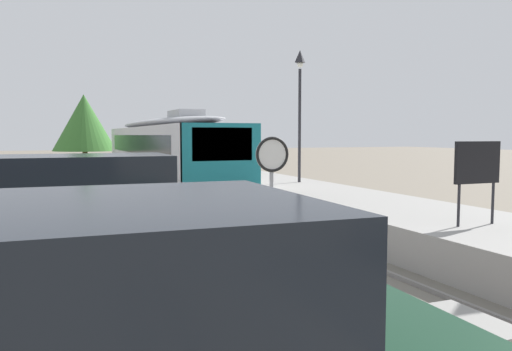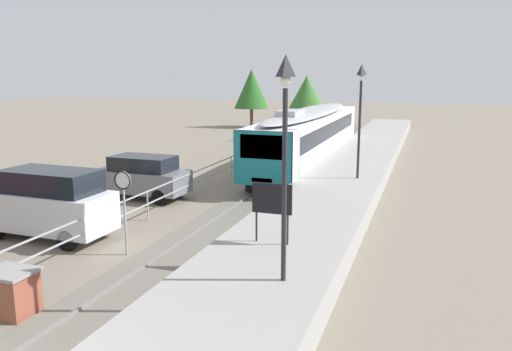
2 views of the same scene
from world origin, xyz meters
name	(u,v)px [view 2 (image 2 of 2)]	position (x,y,z in m)	size (l,w,h in m)	color
ground_plane	(242,175)	(-3.00, 22.00, 0.00)	(160.00, 160.00, 0.00)	slate
track_rails	(292,178)	(0.00, 22.00, 0.03)	(3.20, 60.00, 0.14)	#6B665B
commuter_train	(310,132)	(0.00, 26.26, 2.15)	(2.82, 19.51, 3.74)	silver
station_platform	(350,174)	(3.25, 22.00, 0.45)	(3.90, 60.00, 0.90)	#999691
platform_lamp_near_end	(285,127)	(4.08, 5.97, 4.62)	(0.34, 0.34, 5.35)	#232328
platform_lamp_mid_platform	(361,100)	(4.08, 18.89, 4.62)	(0.34, 0.34, 5.35)	#232328
platform_notice_board	(272,201)	(2.99, 8.52, 2.19)	(1.20, 0.08, 1.80)	#232328
speed_limit_sign	(123,192)	(-1.90, 8.30, 2.12)	(0.61, 0.10, 2.81)	#9EA0A5
brick_utility_cabinet	(11,292)	(-2.25, 3.84, 0.57)	(1.21, 0.99, 1.13)	brown
carpark_fence	(147,199)	(-3.30, 12.00, 0.91)	(0.06, 36.06, 1.25)	#9EA0A5
parked_van_white	(47,203)	(-5.52, 8.95, 1.29)	(4.94, 2.06, 2.51)	white
parked_suv_grey	(141,176)	(-5.55, 15.19, 1.06)	(4.64, 2.00, 2.04)	slate
tree_behind_carpark	(252,89)	(-11.43, 47.47, 4.18)	(3.79, 3.79, 6.30)	brown
tree_behind_station_far	(307,99)	(-3.02, 38.01, 3.69)	(4.37, 4.37, 5.67)	brown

